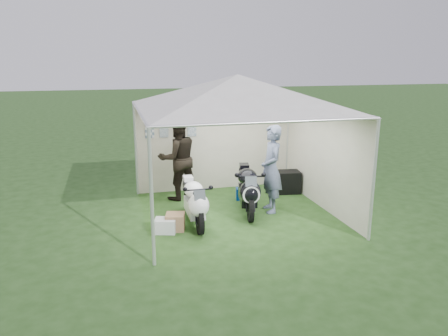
{
  "coord_description": "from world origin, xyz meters",
  "views": [
    {
      "loc": [
        -2.55,
        -8.68,
        3.33
      ],
      "look_at": [
        -0.19,
        0.35,
        0.96
      ],
      "focal_mm": 35.0,
      "sensor_mm": 36.0,
      "label": 1
    }
  ],
  "objects_px": {
    "canopy_tent": "(237,95)",
    "crate_1": "(175,222)",
    "crate_0": "(165,226)",
    "paddock_stand": "(244,194)",
    "motorcycle_white": "(195,201)",
    "equipment_box": "(288,182)",
    "motorcycle_black": "(248,188)",
    "person_dark_jacket": "(178,158)",
    "person_blue_jacket": "(271,169)"
  },
  "relations": [
    {
      "from": "paddock_stand",
      "to": "equipment_box",
      "type": "relative_size",
      "value": 0.67
    },
    {
      "from": "paddock_stand",
      "to": "motorcycle_black",
      "type": "bearing_deg",
      "value": -101.75
    },
    {
      "from": "motorcycle_black",
      "to": "paddock_stand",
      "type": "distance_m",
      "value": 0.99
    },
    {
      "from": "canopy_tent",
      "to": "person_dark_jacket",
      "type": "height_order",
      "value": "canopy_tent"
    },
    {
      "from": "motorcycle_black",
      "to": "crate_1",
      "type": "xyz_separation_m",
      "value": [
        -1.7,
        -0.61,
        -0.38
      ]
    },
    {
      "from": "motorcycle_black",
      "to": "crate_1",
      "type": "relative_size",
      "value": 5.39
    },
    {
      "from": "crate_0",
      "to": "paddock_stand",
      "type": "bearing_deg",
      "value": 37.05
    },
    {
      "from": "motorcycle_white",
      "to": "paddock_stand",
      "type": "height_order",
      "value": "motorcycle_white"
    },
    {
      "from": "equipment_box",
      "to": "crate_0",
      "type": "xyz_separation_m",
      "value": [
        -3.34,
        -1.82,
        -0.14
      ]
    },
    {
      "from": "person_dark_jacket",
      "to": "crate_1",
      "type": "distance_m",
      "value": 2.15
    },
    {
      "from": "canopy_tent",
      "to": "motorcycle_white",
      "type": "height_order",
      "value": "canopy_tent"
    },
    {
      "from": "canopy_tent",
      "to": "equipment_box",
      "type": "height_order",
      "value": "canopy_tent"
    },
    {
      "from": "person_blue_jacket",
      "to": "canopy_tent",
      "type": "bearing_deg",
      "value": -90.21
    },
    {
      "from": "paddock_stand",
      "to": "equipment_box",
      "type": "bearing_deg",
      "value": 10.82
    },
    {
      "from": "person_dark_jacket",
      "to": "person_blue_jacket",
      "type": "relative_size",
      "value": 1.04
    },
    {
      "from": "person_dark_jacket",
      "to": "equipment_box",
      "type": "height_order",
      "value": "person_dark_jacket"
    },
    {
      "from": "canopy_tent",
      "to": "equipment_box",
      "type": "bearing_deg",
      "value": 33.6
    },
    {
      "from": "person_dark_jacket",
      "to": "paddock_stand",
      "type": "bearing_deg",
      "value": 152.27
    },
    {
      "from": "motorcycle_black",
      "to": "person_blue_jacket",
      "type": "height_order",
      "value": "person_blue_jacket"
    },
    {
      "from": "motorcycle_black",
      "to": "canopy_tent",
      "type": "bearing_deg",
      "value": -166.86
    },
    {
      "from": "crate_1",
      "to": "canopy_tent",
      "type": "bearing_deg",
      "value": 22.76
    },
    {
      "from": "paddock_stand",
      "to": "person_dark_jacket",
      "type": "height_order",
      "value": "person_dark_jacket"
    },
    {
      "from": "motorcycle_white",
      "to": "equipment_box",
      "type": "height_order",
      "value": "motorcycle_white"
    },
    {
      "from": "person_dark_jacket",
      "to": "equipment_box",
      "type": "relative_size",
      "value": 3.61
    },
    {
      "from": "canopy_tent",
      "to": "motorcycle_black",
      "type": "distance_m",
      "value": 2.05
    },
    {
      "from": "canopy_tent",
      "to": "crate_0",
      "type": "bearing_deg",
      "value": -157.26
    },
    {
      "from": "person_dark_jacket",
      "to": "person_blue_jacket",
      "type": "distance_m",
      "value": 2.31
    },
    {
      "from": "canopy_tent",
      "to": "crate_1",
      "type": "bearing_deg",
      "value": -157.24
    },
    {
      "from": "equipment_box",
      "to": "crate_1",
      "type": "height_order",
      "value": "equipment_box"
    },
    {
      "from": "motorcycle_white",
      "to": "paddock_stand",
      "type": "distance_m",
      "value": 1.98
    },
    {
      "from": "crate_0",
      "to": "person_dark_jacket",
      "type": "bearing_deg",
      "value": 73.98
    },
    {
      "from": "motorcycle_white",
      "to": "crate_0",
      "type": "xyz_separation_m",
      "value": [
        -0.64,
        -0.28,
        -0.36
      ]
    },
    {
      "from": "canopy_tent",
      "to": "motorcycle_black",
      "type": "height_order",
      "value": "canopy_tent"
    },
    {
      "from": "canopy_tent",
      "to": "motorcycle_black",
      "type": "xyz_separation_m",
      "value": [
        0.26,
        0.01,
        -2.03
      ]
    },
    {
      "from": "motorcycle_black",
      "to": "equipment_box",
      "type": "xyz_separation_m",
      "value": [
        1.44,
        1.12,
        -0.27
      ]
    },
    {
      "from": "motorcycle_white",
      "to": "equipment_box",
      "type": "bearing_deg",
      "value": 30.43
    },
    {
      "from": "crate_0",
      "to": "person_blue_jacket",
      "type": "bearing_deg",
      "value": 14.68
    },
    {
      "from": "motorcycle_white",
      "to": "equipment_box",
      "type": "relative_size",
      "value": 3.25
    },
    {
      "from": "motorcycle_white",
      "to": "person_dark_jacket",
      "type": "relative_size",
      "value": 0.9
    },
    {
      "from": "equipment_box",
      "to": "crate_0",
      "type": "height_order",
      "value": "equipment_box"
    },
    {
      "from": "canopy_tent",
      "to": "equipment_box",
      "type": "xyz_separation_m",
      "value": [
        1.7,
        1.13,
        -2.3
      ]
    },
    {
      "from": "paddock_stand",
      "to": "crate_0",
      "type": "relative_size",
      "value": 0.9
    },
    {
      "from": "crate_1",
      "to": "equipment_box",
      "type": "bearing_deg",
      "value": 28.91
    },
    {
      "from": "person_blue_jacket",
      "to": "crate_1",
      "type": "xyz_separation_m",
      "value": [
        -2.21,
        -0.55,
        -0.8
      ]
    },
    {
      "from": "canopy_tent",
      "to": "person_blue_jacket",
      "type": "bearing_deg",
      "value": -3.98
    },
    {
      "from": "person_dark_jacket",
      "to": "motorcycle_white",
      "type": "bearing_deg",
      "value": 80.79
    },
    {
      "from": "motorcycle_black",
      "to": "person_dark_jacket",
      "type": "xyz_separation_m",
      "value": [
        -1.32,
        1.33,
        0.46
      ]
    },
    {
      "from": "crate_0",
      "to": "canopy_tent",
      "type": "bearing_deg",
      "value": 22.74
    },
    {
      "from": "person_blue_jacket",
      "to": "crate_0",
      "type": "height_order",
      "value": "person_blue_jacket"
    },
    {
      "from": "motorcycle_black",
      "to": "paddock_stand",
      "type": "relative_size",
      "value": 5.28
    }
  ]
}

